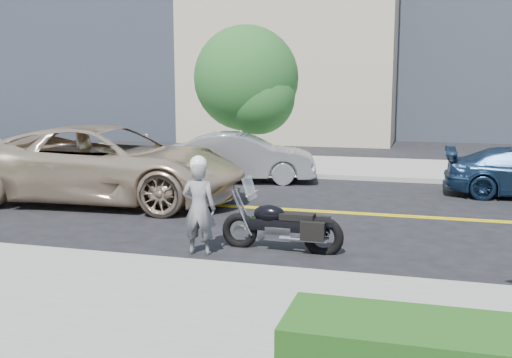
{
  "coord_description": "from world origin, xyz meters",
  "views": [
    {
      "loc": [
        2.56,
        -14.01,
        3.03
      ],
      "look_at": [
        -0.58,
        -2.89,
        1.2
      ],
      "focal_mm": 42.0,
      "sensor_mm": 36.0,
      "label": 1
    }
  ],
  "objects_px": {
    "suv": "(107,164)",
    "parked_car_silver": "(241,157)",
    "motorcyclist": "(199,205)",
    "motorcycle": "(282,214)"
  },
  "relations": [
    {
      "from": "suv",
      "to": "parked_car_silver",
      "type": "bearing_deg",
      "value": -33.22
    },
    {
      "from": "parked_car_silver",
      "to": "motorcycle",
      "type": "bearing_deg",
      "value": -170.15
    },
    {
      "from": "motorcycle",
      "to": "suv",
      "type": "height_order",
      "value": "suv"
    },
    {
      "from": "motorcyclist",
      "to": "motorcycle",
      "type": "bearing_deg",
      "value": -158.93
    },
    {
      "from": "motorcycle",
      "to": "suv",
      "type": "distance_m",
      "value": 6.35
    },
    {
      "from": "motorcyclist",
      "to": "parked_car_silver",
      "type": "distance_m",
      "value": 8.21
    },
    {
      "from": "motorcyclist",
      "to": "parked_car_silver",
      "type": "relative_size",
      "value": 0.39
    },
    {
      "from": "suv",
      "to": "parked_car_silver",
      "type": "relative_size",
      "value": 1.54
    },
    {
      "from": "suv",
      "to": "motorcyclist",
      "type": "bearing_deg",
      "value": -137.47
    },
    {
      "from": "suv",
      "to": "motorcycle",
      "type": "bearing_deg",
      "value": -124.55
    }
  ]
}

